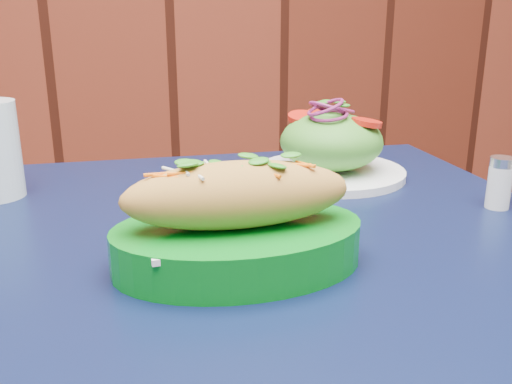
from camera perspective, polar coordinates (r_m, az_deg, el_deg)
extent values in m
cube|color=black|center=(0.65, -0.76, -5.89)|extent=(0.81, 0.81, 0.03)
cylinder|color=black|center=(1.20, 11.97, -14.72)|extent=(0.04, 0.04, 0.72)
cube|color=white|center=(0.56, -1.81, -3.72)|extent=(0.20, 0.13, 0.01)
ellipsoid|color=gold|center=(0.55, -1.85, -0.25)|extent=(0.23, 0.08, 0.07)
cylinder|color=white|center=(0.89, 7.41, 1.96)|extent=(0.23, 0.23, 0.01)
ellipsoid|color=#4C992D|center=(0.88, 7.54, 5.04)|extent=(0.16, 0.16, 0.09)
cylinder|color=red|center=(0.86, 11.01, 7.17)|extent=(0.05, 0.05, 0.01)
cylinder|color=red|center=(0.89, 4.70, 7.77)|extent=(0.05, 0.05, 0.01)
cylinder|color=red|center=(0.91, 6.60, 8.00)|extent=(0.05, 0.05, 0.01)
torus|color=#821C5C|center=(0.87, 7.67, 8.13)|extent=(0.06, 0.06, 0.01)
torus|color=#821C5C|center=(0.87, 7.68, 8.39)|extent=(0.06, 0.06, 0.01)
torus|color=#821C5C|center=(0.87, 7.69, 8.65)|extent=(0.06, 0.06, 0.01)
torus|color=#821C5C|center=(0.87, 7.70, 8.91)|extent=(0.06, 0.06, 0.01)
cylinder|color=white|center=(0.80, 23.13, 0.44)|extent=(0.03, 0.03, 0.06)
cylinder|color=silver|center=(0.79, 23.42, 2.77)|extent=(0.03, 0.03, 0.01)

